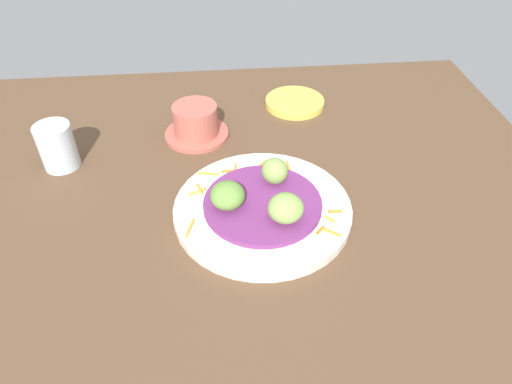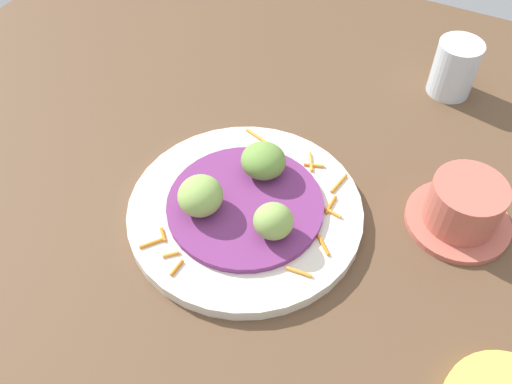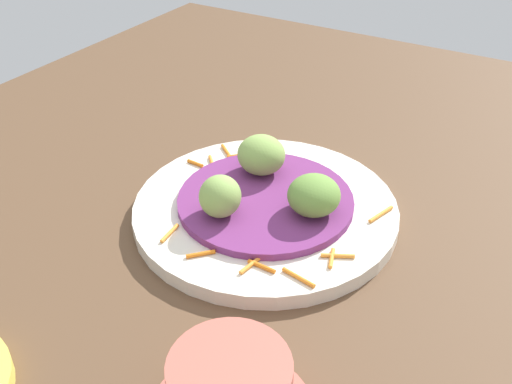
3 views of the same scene
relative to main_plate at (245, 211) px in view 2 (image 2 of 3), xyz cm
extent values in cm
cube|color=brown|center=(4.14, -2.33, -1.80)|extent=(110.00, 110.00, 2.00)
cylinder|color=silver|center=(0.00, 0.00, 0.00)|extent=(27.90, 27.90, 1.61)
cylinder|color=#702D6B|center=(0.00, 0.00, 1.21)|extent=(18.51, 18.51, 0.82)
cylinder|color=orange|center=(-4.71, -9.76, 1.00)|extent=(2.60, 1.20, 0.40)
cylinder|color=orange|center=(-9.43, -3.74, 1.00)|extent=(2.65, 0.83, 0.40)
cylinder|color=orange|center=(-8.97, -4.72, 1.00)|extent=(0.48, 2.83, 0.40)
cylinder|color=orange|center=(6.89, 9.39, 1.00)|extent=(2.11, 2.51, 0.40)
cylinder|color=orange|center=(6.39, 7.85, 1.00)|extent=(1.60, 1.57, 0.40)
cylinder|color=orange|center=(-9.34, 5.47, 1.00)|extent=(2.89, 0.63, 0.40)
cylinder|color=orange|center=(-4.11, -10.11, 1.00)|extent=(1.80, 2.97, 0.40)
cylinder|color=orange|center=(2.66, 10.94, 1.00)|extent=(0.54, 2.19, 0.40)
cylinder|color=orange|center=(-10.37, 1.05, 1.00)|extent=(2.27, 2.20, 0.40)
cylinder|color=orange|center=(-8.60, -8.30, 1.00)|extent=(1.01, 3.50, 0.40)
cylinder|color=orange|center=(4.24, -11.25, 1.00)|extent=(3.58, 1.45, 0.40)
cylinder|color=orange|center=(4.63, 9.72, 1.00)|extent=(1.64, 1.59, 0.40)
ellipsoid|color=olive|center=(0.27, -5.37, 3.61)|extent=(5.77, 5.62, 3.96)
ellipsoid|color=#84A851|center=(4.51, 2.92, 3.80)|extent=(5.52, 5.69, 4.35)
ellipsoid|color=#84A851|center=(-4.78, 2.45, 3.74)|extent=(5.66, 5.51, 4.24)
cylinder|color=#B75B4C|center=(-22.96, -10.34, -0.40)|extent=(12.31, 12.31, 0.80)
cylinder|color=#B75B4C|center=(-22.96, -10.34, 2.84)|extent=(8.47, 8.47, 5.69)
cylinder|color=silver|center=(-15.88, -34.18, 3.26)|extent=(6.25, 6.25, 8.13)
camera|label=1|loc=(53.07, -6.14, 49.58)|focal=32.50mm
camera|label=2|loc=(-19.68, 36.33, 52.00)|focal=39.09mm
camera|label=3|loc=(-43.71, -24.58, 36.46)|focal=40.93mm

